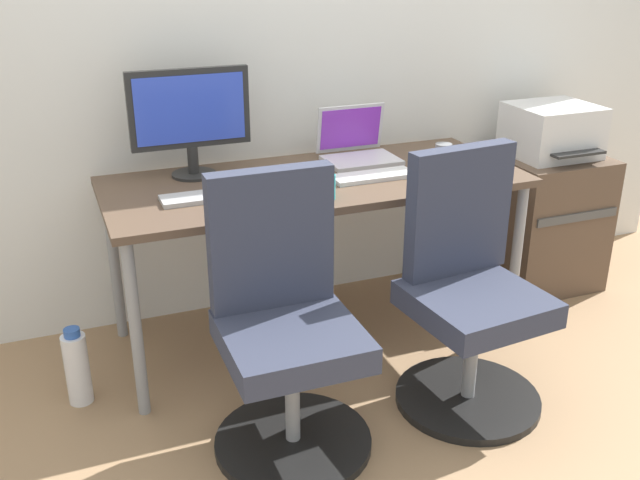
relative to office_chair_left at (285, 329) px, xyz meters
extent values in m
plane|color=#9E7A56|center=(0.35, 0.62, -0.42)|extent=(5.28, 5.28, 0.00)
cube|color=white|center=(0.35, 1.05, 0.88)|extent=(4.40, 0.04, 2.60)
cube|color=brown|center=(0.35, 0.62, 0.28)|extent=(1.69, 0.71, 0.03)
cylinder|color=gray|center=(-0.45, 0.32, -0.08)|extent=(0.04, 0.04, 0.69)
cylinder|color=gray|center=(1.14, 0.32, -0.08)|extent=(0.04, 0.04, 0.69)
cylinder|color=gray|center=(-0.45, 0.92, -0.08)|extent=(0.04, 0.04, 0.69)
cylinder|color=gray|center=(1.14, 0.92, -0.08)|extent=(0.04, 0.04, 0.69)
cylinder|color=black|center=(0.00, -0.06, -0.41)|extent=(0.54, 0.54, 0.03)
cylinder|color=gray|center=(0.00, -0.06, -0.22)|extent=(0.05, 0.05, 0.34)
cube|color=#33384C|center=(0.00, -0.06, -0.01)|extent=(0.44, 0.44, 0.09)
cube|color=#33384C|center=(0.00, 0.12, 0.28)|extent=(0.42, 0.07, 0.48)
cylinder|color=black|center=(0.70, -0.06, -0.41)|extent=(0.54, 0.54, 0.03)
cylinder|color=gray|center=(0.70, -0.06, -0.22)|extent=(0.05, 0.05, 0.34)
cube|color=#33384C|center=(0.70, -0.06, -0.01)|extent=(0.48, 0.48, 0.09)
cube|color=#33384C|center=(0.71, 0.12, 0.28)|extent=(0.42, 0.11, 0.48)
cube|color=brown|center=(1.59, 0.73, -0.10)|extent=(0.49, 0.49, 0.65)
cube|color=#4C4C4C|center=(1.59, 0.48, 0.00)|extent=(0.44, 0.01, 0.04)
cube|color=silver|center=(1.59, 0.73, 0.35)|extent=(0.38, 0.34, 0.24)
cube|color=#262626|center=(1.59, 0.53, 0.29)|extent=(0.27, 0.06, 0.01)
cylinder|color=white|center=(-0.66, 0.47, -0.28)|extent=(0.09, 0.09, 0.28)
cylinder|color=#2D59B2|center=(-0.66, 0.47, -0.13)|extent=(0.06, 0.06, 0.03)
cylinder|color=#262626|center=(-0.10, 0.83, 0.30)|extent=(0.18, 0.18, 0.01)
cylinder|color=#262626|center=(-0.10, 0.83, 0.36)|extent=(0.04, 0.04, 0.11)
cube|color=#262626|center=(-0.10, 0.83, 0.57)|extent=(0.48, 0.03, 0.31)
cube|color=blue|center=(-0.10, 0.81, 0.57)|extent=(0.43, 0.00, 0.26)
cube|color=silver|center=(0.61, 0.75, 0.30)|extent=(0.31, 0.22, 0.02)
cube|color=silver|center=(0.61, 0.88, 0.42)|extent=(0.31, 0.04, 0.21)
cube|color=purple|center=(0.61, 0.87, 0.42)|extent=(0.28, 0.03, 0.18)
cube|color=#B7B7B7|center=(-0.12, 0.53, 0.30)|extent=(0.34, 0.12, 0.02)
cube|color=silver|center=(0.56, 0.53, 0.30)|extent=(0.34, 0.12, 0.02)
ellipsoid|color=#B7B7B7|center=(1.05, 0.75, 0.31)|extent=(0.06, 0.10, 0.03)
ellipsoid|color=silver|center=(1.09, 0.44, 0.31)|extent=(0.06, 0.10, 0.03)
cylinder|color=teal|center=(0.29, 0.38, 0.34)|extent=(0.08, 0.08, 0.09)
cylinder|color=slate|center=(0.90, 0.55, 0.35)|extent=(0.07, 0.07, 0.10)
cube|color=black|center=(0.30, 0.55, 0.30)|extent=(0.07, 0.14, 0.01)
cube|color=black|center=(0.72, 0.36, 0.30)|extent=(0.07, 0.14, 0.01)
camera|label=1|loc=(-0.66, -2.00, 1.20)|focal=40.88mm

